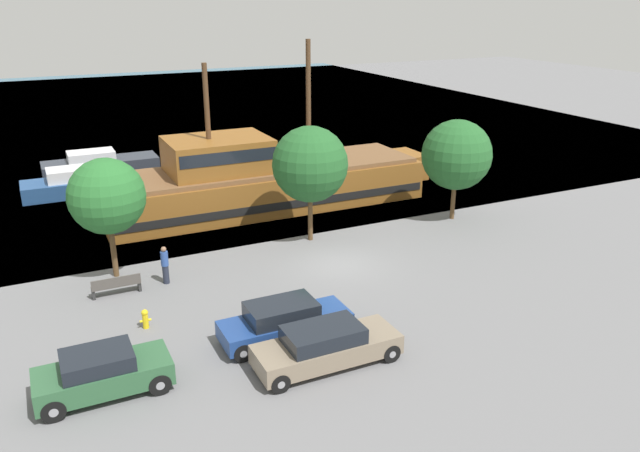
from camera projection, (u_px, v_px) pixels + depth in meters
name	position (u px, v px, depth m)	size (l,w,h in m)	color
ground_plane	(338.00, 264.00, 29.03)	(160.00, 160.00, 0.00)	slate
water_surface	(149.00, 114.00, 66.25)	(80.00, 80.00, 0.00)	#38667F
pirate_ship	(261.00, 181.00, 36.35)	(19.87, 5.21, 9.46)	brown
moored_boat_dockside	(79.00, 184.00, 39.12)	(6.95, 2.45, 1.70)	navy
moored_boat_outer	(100.00, 165.00, 43.35)	(7.66, 2.48, 1.70)	#2D333D
parked_car_curb_front	(326.00, 346.00, 20.83)	(4.97, 1.82, 1.44)	#7F705B
parked_car_curb_mid	(102.00, 373.00, 19.26)	(4.08, 1.77, 1.49)	#2D5B38
parked_car_curb_rear	(284.00, 321.00, 22.41)	(4.74, 1.77, 1.46)	navy
fire_hydrant	(145.00, 318.00, 23.26)	(0.42, 0.25, 0.76)	yellow
bench_promenade_east	(116.00, 285.00, 25.83)	(1.98, 0.45, 0.85)	#4C4742
pedestrian_walking_near	(165.00, 265.00, 26.76)	(0.32, 0.32, 1.70)	#232838
tree_row_east	(107.00, 196.00, 26.48)	(3.28, 3.28, 5.36)	brown
tree_row_mideast	(310.00, 164.00, 30.52)	(3.76, 3.76, 5.85)	brown
tree_row_midwest	(457.00, 155.00, 33.68)	(3.80, 3.80, 5.55)	brown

